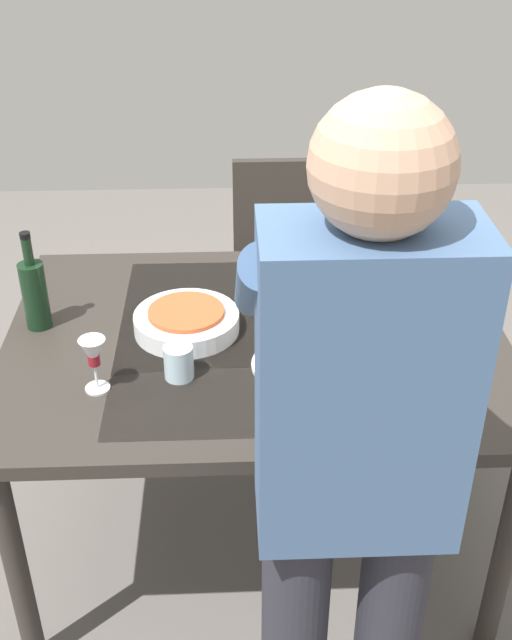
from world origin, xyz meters
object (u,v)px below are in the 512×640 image
object	(u,v)px
chair_near	(284,262)
dinner_plate_near	(357,320)
serving_bowl_pasta	(187,321)
side_bowl_salad	(287,276)
dining_table	(256,357)
wine_glass_left	(93,355)
dinner_plate_far	(294,365)
wine_bottle	(35,293)
water_cup_near_right	(372,359)
water_cup_near_left	(179,362)
person_server	(353,477)

from	to	relation	value
chair_near	dinner_plate_near	bearing A→B (deg)	99.90
serving_bowl_pasta	side_bowl_salad	world-z (taller)	same
dining_table	wine_glass_left	xyz separation A→B (m)	(0.42, 0.24, 0.18)
dinner_plate_far	wine_bottle	bearing A→B (deg)	-18.24
dining_table	water_cup_near_right	world-z (taller)	water_cup_near_right
serving_bowl_pasta	dinner_plate_near	distance (m)	0.50
water_cup_near_right	dinner_plate_near	world-z (taller)	water_cup_near_right
side_bowl_salad	dinner_plate_near	size ratio (longest dim) A/B	0.78
water_cup_near_left	serving_bowl_pasta	size ratio (longest dim) A/B	0.31
chair_near	serving_bowl_pasta	distance (m)	0.98
dining_table	person_server	world-z (taller)	person_server
wine_bottle	dinner_plate_far	world-z (taller)	wine_bottle
wine_glass_left	wine_bottle	bearing A→B (deg)	-56.70
wine_glass_left	water_cup_near_left	world-z (taller)	wine_glass_left
water_cup_near_left	dinner_plate_far	world-z (taller)	water_cup_near_left
serving_bowl_pasta	dinner_plate_near	xyz separation A→B (m)	(-0.50, -0.03, -0.03)
chair_near	water_cup_near_right	distance (m)	1.17
serving_bowl_pasta	water_cup_near_left	bearing A→B (deg)	86.96
chair_near	serving_bowl_pasta	size ratio (longest dim) A/B	3.03
wine_bottle	water_cup_near_right	xyz separation A→B (m)	(-0.92, 0.28, -0.06)
chair_near	wine_glass_left	bearing A→B (deg)	63.80
person_server	wine_bottle	bearing A→B (deg)	-48.36
serving_bowl_pasta	chair_near	bearing A→B (deg)	-111.55
dining_table	chair_near	size ratio (longest dim) A/B	1.56
dining_table	water_cup_near_left	size ratio (longest dim) A/B	15.35
water_cup_near_right	serving_bowl_pasta	size ratio (longest dim) A/B	0.36
person_server	wine_bottle	size ratio (longest dim) A/B	5.71
water_cup_near_right	serving_bowl_pasta	distance (m)	0.55
wine_glass_left	dinner_plate_near	size ratio (longest dim) A/B	0.66
wine_bottle	wine_glass_left	distance (m)	0.38
dining_table	serving_bowl_pasta	distance (m)	0.23
serving_bowl_pasta	dinner_plate_near	world-z (taller)	serving_bowl_pasta
chair_near	wine_bottle	bearing A→B (deg)	47.23
dinner_plate_far	water_cup_near_left	bearing A→B (deg)	6.01
dining_table	wine_bottle	bearing A→B (deg)	-6.93
chair_near	wine_bottle	xyz separation A→B (m)	(0.77, 0.84, 0.35)
dinner_plate_far	person_server	bearing A→B (deg)	94.76
serving_bowl_pasta	side_bowl_salad	xyz separation A→B (m)	(-0.31, -0.25, 0.00)
person_server	water_cup_near_left	size ratio (longest dim) A/B	18.28
water_cup_near_left	dinner_plate_near	xyz separation A→B (m)	(-0.51, -0.25, -0.04)
water_cup_near_right	serving_bowl_pasta	bearing A→B (deg)	-26.25
dinner_plate_near	water_cup_near_right	bearing A→B (deg)	88.62
water_cup_near_left	side_bowl_salad	xyz separation A→B (m)	(-0.32, -0.48, -0.01)
chair_near	side_bowl_salad	distance (m)	0.69
wine_bottle	wine_glass_left	bearing A→B (deg)	123.30
serving_bowl_pasta	dinner_plate_far	bearing A→B (deg)	146.49
chair_near	person_server	xyz separation A→B (m)	(0.00, 1.70, 0.43)
wine_bottle	water_cup_near_left	xyz separation A→B (m)	(-0.41, 0.27, -0.06)
wine_bottle	water_cup_near_right	distance (m)	0.96
person_server	side_bowl_salad	bearing A→B (deg)	-87.94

